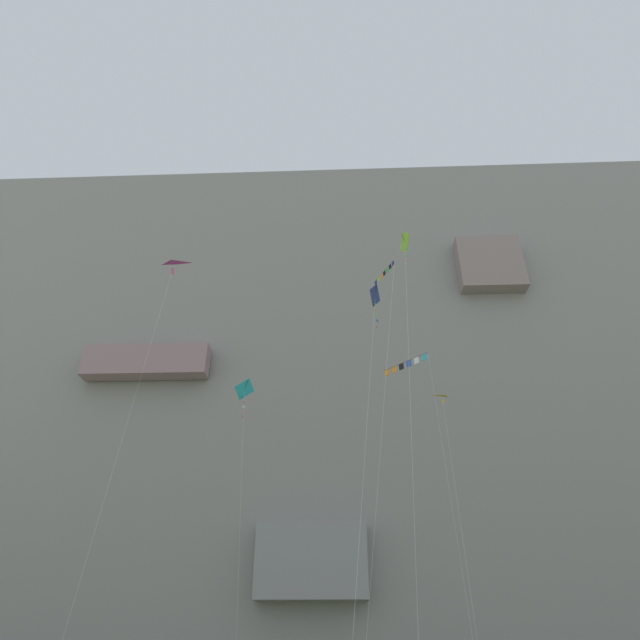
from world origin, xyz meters
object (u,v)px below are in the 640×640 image
object	(u,v)px
kite_diamond_low_center	(244,395)
kite_delta_upper_left	(169,271)
kite_diamond_upper_right	(405,261)
kite_banner_mid_right	(408,373)
kite_diamond_upper_mid	(375,303)
kite_delta_far_left	(446,412)
kite_banner_high_right	(383,307)

from	to	relation	value
kite_diamond_low_center	kite_delta_upper_left	xyz separation A→B (m)	(-4.47, -10.75, 5.62)
kite_diamond_upper_right	kite_delta_upper_left	world-z (taller)	kite_delta_upper_left
kite_diamond_upper_right	kite_banner_mid_right	distance (m)	14.95
kite_diamond_upper_right	kite_diamond_low_center	bearing A→B (deg)	132.16
kite_banner_mid_right	kite_delta_upper_left	distance (m)	22.34
kite_banner_mid_right	kite_diamond_upper_mid	xyz separation A→B (m)	(-3.64, -12.95, -0.88)
kite_banner_mid_right	kite_diamond_low_center	xyz separation A→B (m)	(-14.50, -0.53, -2.15)
kite_delta_far_left	kite_diamond_low_center	distance (m)	17.29
kite_delta_far_left	kite_diamond_upper_right	bearing A→B (deg)	-108.86
kite_diamond_upper_mid	kite_delta_upper_left	distance (m)	16.01
kite_banner_high_right	kite_delta_far_left	size ratio (longest dim) A/B	1.35
kite_banner_mid_right	kite_banner_high_right	distance (m)	12.36
kite_diamond_upper_right	kite_banner_high_right	xyz separation A→B (m)	(-1.41, 2.83, -1.87)
kite_banner_high_right	kite_delta_far_left	xyz separation A→B (m)	(5.17, 8.19, -4.60)
kite_diamond_low_center	kite_delta_upper_left	world-z (taller)	kite_delta_upper_left
kite_banner_high_right	kite_diamond_upper_right	bearing A→B (deg)	-63.57
kite_diamond_low_center	kite_banner_high_right	bearing A→B (deg)	-44.81
kite_banner_mid_right	kite_banner_high_right	size ratio (longest dim) A/B	0.94
kite_diamond_upper_mid	kite_banner_mid_right	bearing A→B (deg)	74.30
kite_diamond_upper_right	kite_diamond_low_center	world-z (taller)	kite_diamond_upper_right
kite_diamond_upper_right	kite_diamond_upper_mid	world-z (taller)	kite_diamond_upper_right
kite_diamond_upper_right	kite_diamond_low_center	distance (m)	19.57
kite_diamond_upper_right	kite_diamond_upper_mid	size ratio (longest dim) A/B	1.12
kite_banner_high_right	kite_diamond_low_center	size ratio (longest dim) A/B	1.15
kite_banner_mid_right	kite_diamond_upper_mid	bearing A→B (deg)	-105.70
kite_banner_high_right	kite_diamond_upper_mid	xyz separation A→B (m)	(-0.68, -0.97, -0.26)
kite_diamond_upper_mid	kite_delta_far_left	bearing A→B (deg)	57.44
kite_banner_mid_right	kite_diamond_low_center	distance (m)	14.67
kite_delta_far_left	kite_diamond_low_center	size ratio (longest dim) A/B	0.85
kite_banner_high_right	kite_diamond_low_center	bearing A→B (deg)	135.19
kite_diamond_upper_right	kite_delta_far_left	bearing A→B (deg)	71.14
kite_delta_upper_left	kite_delta_far_left	bearing A→B (deg)	19.47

